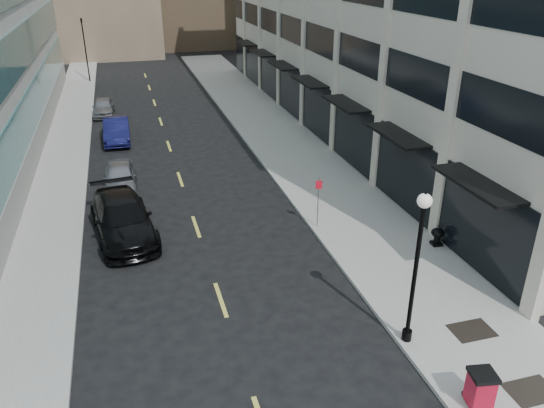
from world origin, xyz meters
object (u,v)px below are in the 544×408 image
sign_post (318,195)px  car_grey_sedan (103,107)px  car_silver_sedan (120,177)px  car_black_pickup (123,219)px  car_blue_sedan (117,130)px  lamppost (417,257)px  traffic_signal (81,22)px  trash_bin (481,388)px  urn_planter (437,235)px

sign_post → car_grey_sedan: bearing=124.0°
car_silver_sedan → sign_post: sign_post is taller
car_black_pickup → car_blue_sedan: (-0.01, 14.00, -0.08)m
car_blue_sedan → lamppost: lamppost is taller
car_silver_sedan → lamppost: bearing=-59.6°
sign_post → lamppost: bearing=-78.5°
traffic_signal → sign_post: 37.58m
trash_bin → lamppost: bearing=109.5°
trash_bin → car_blue_sedan: bearing=118.2°
car_black_pickup → lamppost: size_ratio=1.12×
traffic_signal → sign_post: bearing=-73.2°
car_grey_sedan → sign_post: sign_post is taller
car_grey_sedan → lamppost: lamppost is taller
trash_bin → car_black_pickup: bearing=134.5°
traffic_signal → trash_bin: 48.59m
urn_planter → car_grey_sedan: bearing=118.0°
trash_bin → sign_post: 11.28m
traffic_signal → trash_bin: size_ratio=6.27×
lamppost → trash_bin: bearing=-80.2°
car_black_pickup → car_blue_sedan: car_black_pickup is taller
car_silver_sedan → car_grey_sedan: size_ratio=1.08×
lamppost → traffic_signal: bearing=103.8°
sign_post → trash_bin: bearing=-75.8°
car_grey_sedan → lamppost: size_ratio=0.75×
car_black_pickup → car_blue_sedan: size_ratio=1.25×
traffic_signal → car_grey_sedan: bearing=-83.9°
traffic_signal → car_black_pickup: traffic_signal is taller
car_black_pickup → car_silver_sedan: bearing=82.5°
trash_bin → urn_planter: size_ratio=1.44×
traffic_signal → lamppost: (10.80, -44.00, -2.49)m
car_silver_sedan → lamppost: (8.50, -15.41, 2.51)m
traffic_signal → urn_planter: traffic_signal is taller
urn_planter → trash_bin: bearing=-114.7°
car_blue_sedan → car_silver_sedan: bearing=-89.1°
car_silver_sedan → car_grey_sedan: bearing=94.9°
urn_planter → car_blue_sedan: bearing=124.3°
car_black_pickup → urn_planter: (12.80, -4.79, -0.24)m
car_black_pickup → urn_planter: 13.67m
car_black_pickup → lamppost: bearing=-57.2°
traffic_signal → car_blue_sedan: 20.73m
car_silver_sedan → urn_planter: (12.80, -10.20, -0.10)m
car_blue_sedan → trash_bin: bearing=-70.7°
car_black_pickup → trash_bin: (9.02, -13.00, -0.11)m
car_grey_sedan → urn_planter: size_ratio=5.07×
traffic_signal → car_blue_sedan: size_ratio=1.48×
traffic_signal → urn_planter: bearing=-68.7°
car_grey_sedan → trash_bin: size_ratio=3.53×
car_silver_sedan → urn_planter: bearing=-37.0°
trash_bin → urn_planter: (3.78, 8.21, -0.13)m
traffic_signal → trash_bin: bearing=-76.5°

